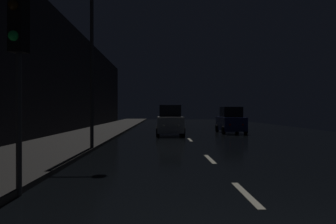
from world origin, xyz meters
TOP-DOWN VIEW (x-y plane):
  - ground at (0.00, 24.50)m, footprint 26.46×84.00m
  - sidewalk_left at (-7.03, 24.50)m, footprint 4.40×84.00m
  - building_facade_left at (-9.63, 21.00)m, footprint 0.80×63.00m
  - lane_centerline at (0.00, 16.77)m, footprint 0.16×30.59m
  - traffic_light_near_left at (-4.84, 2.99)m, footprint 0.36×0.48m
  - streetlamp_overhead at (-4.50, 10.81)m, footprint 1.70×0.44m
  - car_approaching_headlights at (-1.12, 20.68)m, footprint 2.06×4.45m
  - car_parked_right_far at (3.93, 22.70)m, footprint 1.96×4.23m

SIDE VIEW (x-z plane):
  - ground at x=0.00m, z-range -0.02..0.00m
  - lane_centerline at x=0.00m, z-range 0.00..0.01m
  - sidewalk_left at x=-7.03m, z-range 0.00..0.15m
  - car_parked_right_far at x=3.93m, z-range -0.09..2.04m
  - car_approaching_headlights at x=-1.12m, z-range -0.10..2.15m
  - traffic_light_near_left at x=-4.84m, z-range 1.12..6.05m
  - building_facade_left at x=-9.63m, z-range 0.00..9.09m
  - streetlamp_overhead at x=-4.50m, z-range 1.21..9.06m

